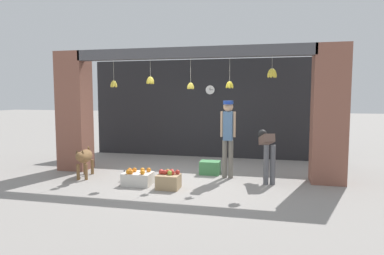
{
  "coord_description": "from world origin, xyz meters",
  "views": [
    {
      "loc": [
        1.8,
        -7.36,
        1.87
      ],
      "look_at": [
        0.0,
        0.41,
        1.11
      ],
      "focal_mm": 32.0,
      "sensor_mm": 36.0,
      "label": 1
    }
  ],
  "objects": [
    {
      "name": "shop_back_wall",
      "position": [
        0.0,
        2.76,
        1.46
      ],
      "size": [
        7.29,
        0.12,
        2.92
      ],
      "primitive_type": "cube",
      "color": "#232326",
      "rests_on": "ground_plane"
    },
    {
      "name": "shop_pillar_right",
      "position": [
        3.0,
        0.3,
        1.46
      ],
      "size": [
        0.7,
        0.6,
        2.92
      ],
      "primitive_type": "cube",
      "color": "brown",
      "rests_on": "ground_plane"
    },
    {
      "name": "shop_pillar_left",
      "position": [
        -3.0,
        0.3,
        1.46
      ],
      "size": [
        0.7,
        0.6,
        2.92
      ],
      "primitive_type": "cube",
      "color": "brown",
      "rests_on": "ground_plane"
    },
    {
      "name": "ground_plane",
      "position": [
        0.0,
        0.0,
        0.0
      ],
      "size": [
        60.0,
        60.0,
        0.0
      ],
      "primitive_type": "plane",
      "color": "gray"
    },
    {
      "name": "water_bottle",
      "position": [
        -1.3,
        -0.53,
        0.1
      ],
      "size": [
        0.07,
        0.07,
        0.22
      ],
      "color": "silver",
      "rests_on": "ground_plane"
    },
    {
      "name": "fruit_crate_oranges",
      "position": [
        -0.89,
        -0.8,
        0.15
      ],
      "size": [
        0.59,
        0.43,
        0.35
      ],
      "color": "silver",
      "rests_on": "ground_plane"
    },
    {
      "name": "fruit_crate_apples",
      "position": [
        -0.17,
        -0.93,
        0.17
      ],
      "size": [
        0.45,
        0.38,
        0.38
      ],
      "color": "tan",
      "rests_on": "ground_plane"
    },
    {
      "name": "shopkeeper",
      "position": [
        0.87,
        0.22,
        1.04
      ],
      "size": [
        0.34,
        0.29,
        1.75
      ],
      "rotation": [
        0.0,
        0.0,
        3.11
      ],
      "color": "#6B665B",
      "rests_on": "ground_plane"
    },
    {
      "name": "produce_box_green",
      "position": [
        0.42,
        0.5,
        0.16
      ],
      "size": [
        0.46,
        0.35,
        0.31
      ],
      "primitive_type": "cube",
      "color": "#42844C",
      "rests_on": "ground_plane"
    },
    {
      "name": "dog",
      "position": [
        -2.3,
        -0.47,
        0.46
      ],
      "size": [
        0.47,
        1.03,
        0.69
      ],
      "rotation": [
        0.0,
        0.0,
        -1.3
      ],
      "color": "brown",
      "rests_on": "ground_plane"
    },
    {
      "name": "storefront_awning",
      "position": [
        0.02,
        0.12,
        2.76
      ],
      "size": [
        5.39,
        0.28,
        0.94
      ],
      "color": "#4C4C51"
    },
    {
      "name": "wall_clock",
      "position": [
        0.02,
        2.69,
        2.02
      ],
      "size": [
        0.28,
        0.03,
        0.28
      ],
      "color": "black"
    },
    {
      "name": "worker_stooping",
      "position": [
        1.73,
        0.07,
        0.73
      ],
      "size": [
        0.39,
        0.83,
        1.09
      ],
      "rotation": [
        0.0,
        0.0,
        0.25
      ],
      "color": "#56565B",
      "rests_on": "ground_plane"
    }
  ]
}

